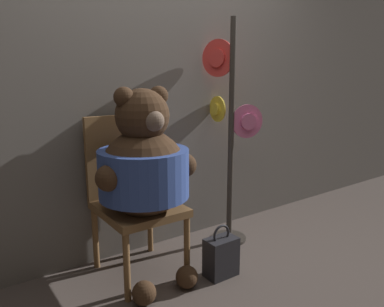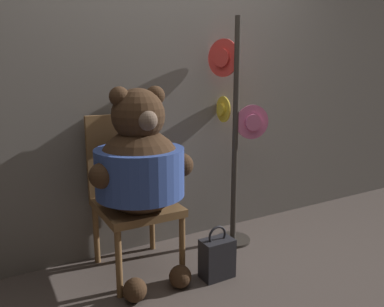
{
  "view_description": "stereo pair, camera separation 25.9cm",
  "coord_description": "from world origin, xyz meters",
  "px_view_note": "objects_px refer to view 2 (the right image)",
  "views": [
    {
      "loc": [
        -1.42,
        -1.77,
        1.32
      ],
      "look_at": [
        0.05,
        0.3,
        0.78
      ],
      "focal_mm": 35.0,
      "sensor_mm": 36.0,
      "label": 1
    },
    {
      "loc": [
        -1.2,
        -1.91,
        1.32
      ],
      "look_at": [
        0.05,
        0.3,
        0.78
      ],
      "focal_mm": 35.0,
      "sensor_mm": 36.0,
      "label": 2
    }
  ],
  "objects_px": {
    "chair": "(131,190)",
    "hat_display_rack": "(234,132)",
    "teddy_bear": "(140,166)",
    "handbag_on_ground": "(217,258)"
  },
  "relations": [
    {
      "from": "hat_display_rack",
      "to": "handbag_on_ground",
      "type": "relative_size",
      "value": 4.79
    },
    {
      "from": "chair",
      "to": "hat_display_rack",
      "type": "bearing_deg",
      "value": -0.71
    },
    {
      "from": "chair",
      "to": "hat_display_rack",
      "type": "distance_m",
      "value": 0.91
    },
    {
      "from": "chair",
      "to": "handbag_on_ground",
      "type": "relative_size",
      "value": 2.91
    },
    {
      "from": "chair",
      "to": "teddy_bear",
      "type": "xyz_separation_m",
      "value": [
        0.0,
        -0.19,
        0.2
      ]
    },
    {
      "from": "teddy_bear",
      "to": "handbag_on_ground",
      "type": "distance_m",
      "value": 0.78
    },
    {
      "from": "hat_display_rack",
      "to": "handbag_on_ground",
      "type": "xyz_separation_m",
      "value": [
        -0.43,
        -0.43,
        -0.74
      ]
    },
    {
      "from": "teddy_bear",
      "to": "hat_display_rack",
      "type": "height_order",
      "value": "hat_display_rack"
    },
    {
      "from": "hat_display_rack",
      "to": "handbag_on_ground",
      "type": "distance_m",
      "value": 0.96
    },
    {
      "from": "chair",
      "to": "teddy_bear",
      "type": "relative_size",
      "value": 0.84
    }
  ]
}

